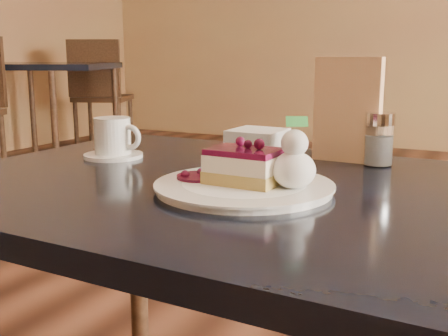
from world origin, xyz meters
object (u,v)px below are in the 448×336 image
at_px(main_table, 256,228).
at_px(bg_table_far_left, 45,156).
at_px(cheesecake_slice, 244,166).
at_px(dessert_plate, 244,187).
at_px(coffee_set, 114,140).

relative_size(main_table, bg_table_far_left, 0.57).
bearing_deg(cheesecake_slice, dessert_plate, 0.00).
xyz_separation_m(dessert_plate, bg_table_far_left, (-2.99, 2.59, -0.63)).
bearing_deg(bg_table_far_left, dessert_plate, -62.30).
bearing_deg(coffee_set, cheesecake_slice, -20.95).
bearing_deg(main_table, coffee_set, 168.22).
distance_m(main_table, bg_table_far_left, 3.97).
xyz_separation_m(main_table, cheesecake_slice, (-0.00, -0.05, 0.11)).
bearing_deg(dessert_plate, bg_table_far_left, 139.12).
relative_size(main_table, cheesecake_slice, 9.98).
distance_m(main_table, cheesecake_slice, 0.12).
bearing_deg(cheesecake_slice, coffee_set, 161.40).
height_order(main_table, coffee_set, coffee_set).
bearing_deg(main_table, dessert_plate, -90.00).
bearing_deg(coffee_set, dessert_plate, -20.95).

